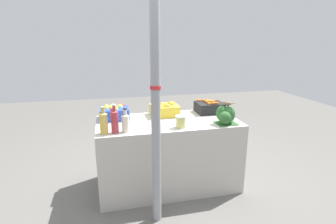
{
  "coord_description": "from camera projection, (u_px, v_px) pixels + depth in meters",
  "views": [
    {
      "loc": [
        -0.64,
        -2.72,
        1.67
      ],
      "look_at": [
        0.0,
        0.0,
        0.89
      ],
      "focal_mm": 28.0,
      "sensor_mm": 36.0,
      "label": 1
    }
  ],
  "objects": [
    {
      "name": "ground_plane",
      "position": [
        168.0,
        184.0,
        3.13
      ],
      "size": [
        10.0,
        10.0,
        0.0
      ],
      "primitive_type": "plane",
      "color": "#605E59"
    },
    {
      "name": "market_table",
      "position": [
        168.0,
        153.0,
        3.03
      ],
      "size": [
        1.56,
        0.76,
        0.79
      ],
      "primitive_type": "cube",
      "color": "#B7B2A8",
      "rests_on": "ground_plane"
    },
    {
      "name": "support_pole",
      "position": [
        156.0,
        101.0,
        2.22
      ],
      "size": [
        0.09,
        0.09,
        2.33
      ],
      "color": "gray",
      "rests_on": "ground_plane"
    },
    {
      "name": "apple_crate",
      "position": [
        114.0,
        112.0,
        2.99
      ],
      "size": [
        0.32,
        0.28,
        0.16
      ],
      "color": "#2847B7",
      "rests_on": "market_table"
    },
    {
      "name": "orange_crate",
      "position": [
        165.0,
        109.0,
        3.11
      ],
      "size": [
        0.32,
        0.28,
        0.16
      ],
      "color": "gold",
      "rests_on": "market_table"
    },
    {
      "name": "carrot_crate",
      "position": [
        210.0,
        107.0,
        3.23
      ],
      "size": [
        0.32,
        0.28,
        0.16
      ],
      "color": "black",
      "rests_on": "market_table"
    },
    {
      "name": "broccoli_pile",
      "position": [
        226.0,
        116.0,
        2.8
      ],
      "size": [
        0.22,
        0.23,
        0.2
      ],
      "color": "#2D602D",
      "rests_on": "market_table"
    },
    {
      "name": "juice_bottle_golden",
      "position": [
        104.0,
        122.0,
        2.49
      ],
      "size": [
        0.08,
        0.08,
        0.27
      ],
      "color": "gold",
      "rests_on": "market_table"
    },
    {
      "name": "juice_bottle_ruby",
      "position": [
        115.0,
        121.0,
        2.51
      ],
      "size": [
        0.07,
        0.07,
        0.28
      ],
      "color": "#B2333D",
      "rests_on": "market_table"
    },
    {
      "name": "juice_bottle_cloudy",
      "position": [
        125.0,
        122.0,
        2.54
      ],
      "size": [
        0.07,
        0.07,
        0.24
      ],
      "color": "beige",
      "rests_on": "market_table"
    },
    {
      "name": "pickle_jar",
      "position": [
        181.0,
        122.0,
        2.68
      ],
      "size": [
        0.11,
        0.11,
        0.12
      ],
      "color": "#D1CC75",
      "rests_on": "market_table"
    },
    {
      "name": "sparrow_bird",
      "position": [
        228.0,
        103.0,
        2.75
      ],
      "size": [
        0.13,
        0.07,
        0.05
      ],
      "rotation": [
        0.0,
        0.0,
        2.75
      ],
      "color": "#4C3D2D",
      "rests_on": "broccoli_pile"
    }
  ]
}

